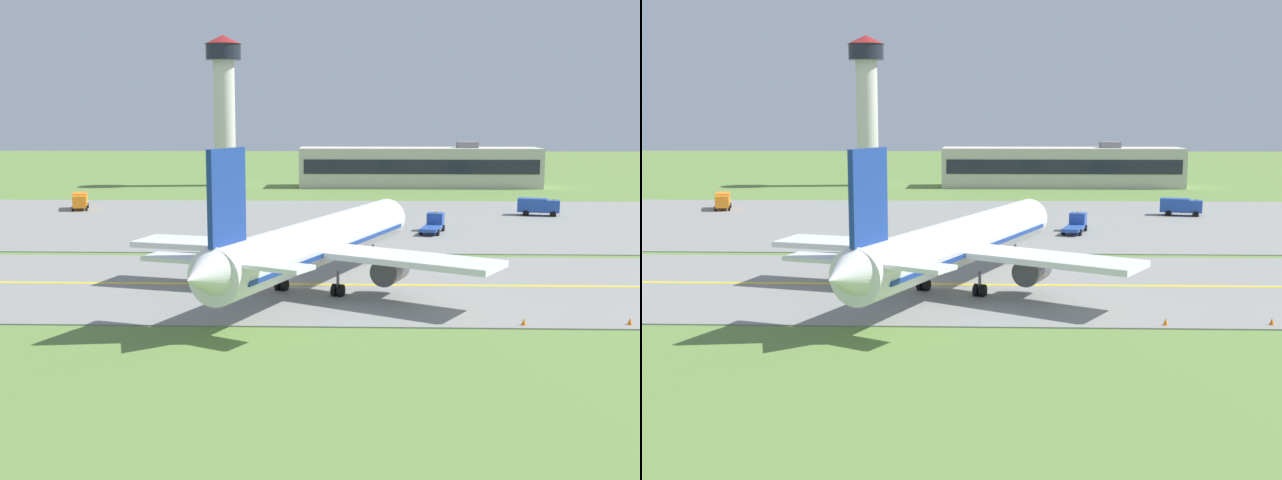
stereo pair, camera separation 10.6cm
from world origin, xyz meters
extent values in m
plane|color=olive|center=(0.00, 0.00, 0.00)|extent=(500.00, 500.00, 0.00)
cube|color=gray|center=(0.00, 0.00, 0.05)|extent=(240.00, 28.00, 0.10)
cube|color=gray|center=(10.00, 42.00, 0.05)|extent=(140.00, 52.00, 0.10)
cube|color=yellow|center=(0.00, 0.00, 0.11)|extent=(220.00, 0.60, 0.01)
cylinder|color=white|center=(3.73, -1.56, 4.20)|extent=(16.79, 32.92, 4.00)
cone|color=white|center=(10.74, 15.24, 4.20)|extent=(4.51, 3.86, 3.80)
cone|color=white|center=(-3.35, -18.54, 4.60)|extent=(4.37, 4.26, 3.40)
cube|color=navy|center=(3.73, -1.56, 3.70)|extent=(15.81, 30.44, 0.36)
cube|color=#1E232D|center=(9.90, 13.21, 4.90)|extent=(3.83, 2.97, 0.70)
cube|color=white|center=(-4.96, -0.32, 3.70)|extent=(15.73, 8.44, 0.50)
cylinder|color=#47474C|center=(-2.34, 0.76, 2.30)|extent=(3.43, 4.02, 2.30)
cylinder|color=black|center=(-1.73, 2.24, 2.30)|extent=(2.03, 1.04, 2.10)
cube|color=white|center=(10.73, -6.86, 3.70)|extent=(15.35, 11.78, 0.50)
cylinder|color=#47474C|center=(9.65, -4.25, 2.30)|extent=(3.43, 4.02, 2.30)
cylinder|color=black|center=(10.27, -2.77, 2.30)|extent=(2.03, 1.04, 2.10)
cube|color=navy|center=(-2.04, -15.40, 9.45)|extent=(2.06, 4.21, 6.50)
cube|color=white|center=(-5.07, -14.35, 5.00)|extent=(6.44, 4.02, 0.30)
cube|color=white|center=(0.83, -16.82, 5.00)|extent=(6.42, 4.98, 0.30)
cylinder|color=slate|center=(8.74, 10.44, 1.38)|extent=(0.24, 0.24, 1.65)
cylinder|color=black|center=(8.74, 10.44, 0.55)|extent=(0.75, 1.15, 1.10)
cylinder|color=slate|center=(0.56, -2.40, 1.38)|extent=(0.24, 0.24, 1.65)
cylinder|color=black|center=(0.31, -2.30, 0.55)|extent=(0.75, 1.15, 1.10)
cylinder|color=black|center=(0.82, -2.51, 0.55)|extent=(0.75, 1.15, 1.10)
cylinder|color=slate|center=(5.36, -4.41, 1.38)|extent=(0.24, 0.24, 1.65)
cylinder|color=black|center=(5.11, -4.30, 0.55)|extent=(0.75, 1.15, 1.10)
cylinder|color=black|center=(5.62, -4.51, 0.55)|extent=(0.75, 1.15, 1.10)
cube|color=#264CA5|center=(17.49, 33.13, 1.50)|extent=(2.43, 2.29, 1.80)
cube|color=#1E232D|center=(17.71, 33.86, 1.81)|extent=(1.80, 0.64, 0.81)
cube|color=#264CA5|center=(16.58, 30.06, 0.80)|extent=(3.32, 5.01, 0.40)
cylinder|color=orange|center=(17.49, 33.13, 2.50)|extent=(0.20, 0.20, 0.18)
cylinder|color=black|center=(16.54, 33.42, 0.45)|extent=(0.54, 0.95, 0.90)
cylinder|color=black|center=(18.45, 32.85, 0.45)|extent=(0.54, 0.95, 0.90)
cylinder|color=black|center=(15.32, 29.48, 0.45)|extent=(0.54, 0.95, 0.90)
cylinder|color=black|center=(17.33, 28.88, 0.45)|extent=(0.54, 0.95, 0.90)
cube|color=orange|center=(-34.97, 52.30, 1.50)|extent=(2.42, 2.28, 1.80)
cube|color=#1E232D|center=(-34.77, 51.56, 1.81)|extent=(1.80, 0.62, 0.81)
cube|color=orange|center=(-35.79, 55.18, 1.60)|extent=(3.17, 4.61, 2.00)
cylinder|color=orange|center=(-34.97, 52.30, 2.50)|extent=(0.20, 0.20, 0.18)
cylinder|color=black|center=(-34.01, 52.57, 0.45)|extent=(0.53, 0.95, 0.90)
cylinder|color=black|center=(-35.94, 52.03, 0.45)|extent=(0.53, 0.95, 0.90)
cylinder|color=black|center=(-35.01, 56.28, 0.45)|extent=(0.53, 0.95, 0.90)
cylinder|color=black|center=(-37.03, 55.71, 0.45)|extent=(0.53, 0.95, 0.90)
cube|color=#264CA5|center=(36.37, 48.56, 1.50)|extent=(2.26, 2.40, 1.80)
cube|color=#1E232D|center=(37.11, 48.36, 1.81)|extent=(0.60, 1.81, 0.81)
cube|color=#264CA5|center=(33.48, 49.35, 1.60)|extent=(4.61, 3.14, 2.00)
cylinder|color=orange|center=(36.37, 48.56, 2.50)|extent=(0.20, 0.20, 0.18)
cylinder|color=black|center=(36.63, 49.52, 0.45)|extent=(0.95, 0.53, 0.90)
cylinder|color=black|center=(36.11, 47.59, 0.45)|extent=(0.95, 0.53, 0.90)
cylinder|color=black|center=(32.94, 50.58, 0.45)|extent=(0.95, 0.53, 0.90)
cylinder|color=black|center=(32.39, 48.56, 0.45)|extent=(0.95, 0.53, 0.90)
cube|color=beige|center=(20.95, 96.20, 4.00)|extent=(48.76, 10.17, 7.99)
cube|color=#1E232D|center=(20.95, 91.06, 4.40)|extent=(46.81, 0.10, 2.88)
cube|color=slate|center=(30.70, 96.20, 8.59)|extent=(4.00, 4.00, 1.20)
cylinder|color=silver|center=(-19.19, 98.00, 12.85)|extent=(4.40, 4.40, 25.70)
cylinder|color=#1E232D|center=(-19.19, 98.00, 27.30)|extent=(7.20, 7.20, 3.20)
cone|color=maroon|center=(-19.19, 98.00, 29.80)|extent=(7.60, 7.60, 1.80)
cone|color=orange|center=(26.30, -12.81, 0.30)|extent=(0.44, 0.44, 0.60)
cone|color=orange|center=(18.71, -13.14, 0.30)|extent=(0.44, 0.44, 0.60)
camera|label=1|loc=(5.98, -69.06, 15.05)|focal=45.06mm
camera|label=2|loc=(6.08, -69.06, 15.05)|focal=45.06mm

